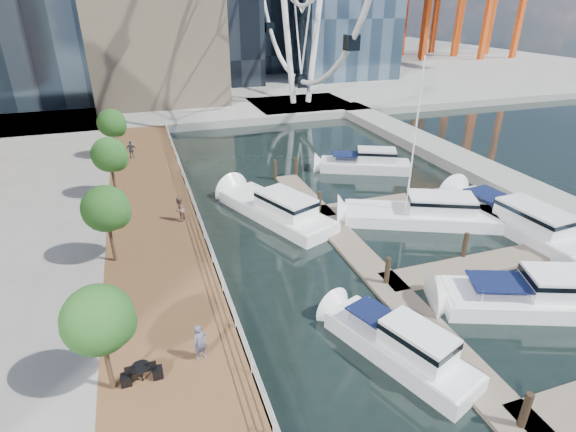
# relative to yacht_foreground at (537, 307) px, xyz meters

# --- Properties ---
(ground) EXTENTS (520.00, 520.00, 0.00)m
(ground) POSITION_rel_yacht_foreground_xyz_m (-9.55, -3.63, 0.00)
(ground) COLOR black
(ground) RESTS_ON ground
(boardwalk) EXTENTS (6.00, 60.00, 1.00)m
(boardwalk) POSITION_rel_yacht_foreground_xyz_m (-18.55, 11.37, 0.50)
(boardwalk) COLOR brown
(boardwalk) RESTS_ON ground
(seawall) EXTENTS (0.25, 60.00, 1.00)m
(seawall) POSITION_rel_yacht_foreground_xyz_m (-15.55, 11.37, 0.50)
(seawall) COLOR #595954
(seawall) RESTS_ON ground
(land_far) EXTENTS (200.00, 114.00, 1.00)m
(land_far) POSITION_rel_yacht_foreground_xyz_m (-9.55, 98.37, 0.50)
(land_far) COLOR gray
(land_far) RESTS_ON ground
(breakwater) EXTENTS (4.00, 60.00, 1.00)m
(breakwater) POSITION_rel_yacht_foreground_xyz_m (10.45, 16.37, 0.50)
(breakwater) COLOR gray
(breakwater) RESTS_ON ground
(pier) EXTENTS (14.00, 12.00, 1.00)m
(pier) POSITION_rel_yacht_foreground_xyz_m (4.45, 48.37, 0.50)
(pier) COLOR gray
(pier) RESTS_ON ground
(railing) EXTENTS (0.10, 60.00, 1.05)m
(railing) POSITION_rel_yacht_foreground_xyz_m (-15.65, 11.37, 1.52)
(railing) COLOR white
(railing) RESTS_ON boardwalk
(floating_docks) EXTENTS (16.00, 34.00, 2.60)m
(floating_docks) POSITION_rel_yacht_foreground_xyz_m (-1.58, 6.35, 0.49)
(floating_docks) COLOR #6D6051
(floating_docks) RESTS_ON ground
(street_trees) EXTENTS (2.60, 42.60, 4.60)m
(street_trees) POSITION_rel_yacht_foreground_xyz_m (-20.95, 10.37, 4.29)
(street_trees) COLOR #3F2B1C
(street_trees) RESTS_ON ground
(yacht_foreground) EXTENTS (11.39, 6.75, 2.15)m
(yacht_foreground) POSITION_rel_yacht_foreground_xyz_m (0.00, 0.00, 0.00)
(yacht_foreground) COLOR white
(yacht_foreground) RESTS_ON ground
(pedestrian_near) EXTENTS (0.71, 0.58, 1.69)m
(pedestrian_near) POSITION_rel_yacht_foreground_xyz_m (-17.44, 0.84, 1.84)
(pedestrian_near) COLOR #545571
(pedestrian_near) RESTS_ON boardwalk
(pedestrian_mid) EXTENTS (0.98, 1.04, 1.70)m
(pedestrian_mid) POSITION_rel_yacht_foreground_xyz_m (-16.77, 14.41, 1.85)
(pedestrian_mid) COLOR #806058
(pedestrian_mid) RESTS_ON boardwalk
(pedestrian_far) EXTENTS (1.05, 0.56, 1.71)m
(pedestrian_far) POSITION_rel_yacht_foreground_xyz_m (-19.55, 29.48, 1.85)
(pedestrian_far) COLOR #393E47
(pedestrian_far) RESTS_ON boardwalk
(moored_yachts) EXTENTS (21.27, 37.82, 11.50)m
(moored_yachts) POSITION_rel_yacht_foreground_xyz_m (-0.80, 9.87, 0.00)
(moored_yachts) COLOR white
(moored_yachts) RESTS_ON ground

